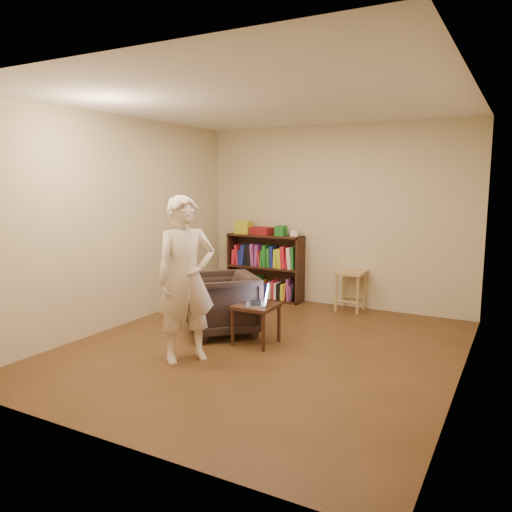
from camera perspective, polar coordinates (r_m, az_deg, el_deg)
The scene contains 15 objects.
floor at distance 5.53m, azimuth 0.71°, elevation -10.52°, with size 4.50×4.50×0.00m, color #432E15.
ceiling at distance 5.29m, azimuth 0.76°, elevation 17.16°, with size 4.50×4.50×0.00m, color silver.
wall_back at distance 7.32m, azimuth 9.00°, elevation 4.46°, with size 4.00×4.00×0.00m, color beige.
wall_left at distance 6.43m, azimuth -15.27°, elevation 3.72°, with size 4.50×4.50×0.00m, color beige.
wall_right at distance 4.68m, azimuth 22.97°, elevation 1.63°, with size 4.50×4.50×0.00m, color beige.
bookshelf at distance 7.69m, azimuth 1.10°, elevation -1.70°, with size 1.20×0.30×1.00m.
box_yellow at distance 7.75m, azimuth -1.43°, elevation 3.29°, with size 0.24×0.17×0.20m, color gold.
red_cloth at distance 7.62m, azimuth 0.73°, elevation 2.88°, with size 0.33×0.24×0.11m, color maroon.
box_green at distance 7.47m, azimuth 2.84°, elevation 2.90°, with size 0.15×0.15×0.15m, color #1F7527.
box_white at distance 7.42m, azimuth 4.43°, elevation 2.60°, with size 0.11×0.11×0.09m, color white.
stool at distance 7.11m, azimuth 10.76°, elevation -2.56°, with size 0.39×0.39×0.57m.
armchair at distance 5.97m, azimuth -3.96°, elevation -5.47°, with size 0.78×0.80×0.73m, color #302420.
side_table at distance 5.59m, azimuth -0.00°, elevation -6.31°, with size 0.44×0.44×0.45m.
laptop at distance 5.54m, azimuth 0.53°, elevation -5.00°, with size 0.38×0.40×0.23m.
person at distance 5.03m, azimuth -8.02°, elevation -2.67°, with size 0.61×0.40×1.67m, color beige.
Camera 1 is at (2.44, -4.63, 1.81)m, focal length 35.00 mm.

